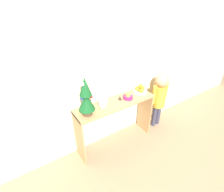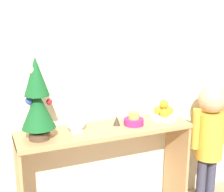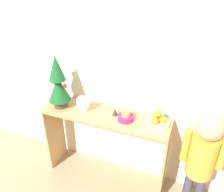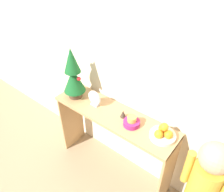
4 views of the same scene
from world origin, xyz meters
The scene contains 9 objects.
ground_plane centered at (0.00, 0.00, 0.00)m, with size 12.00×12.00×0.00m, color #997F60.
back_wall centered at (0.00, 0.38, 1.25)m, with size 7.00×0.05×2.50m, color beige.
console_table centered at (0.00, 0.17, 0.60)m, with size 1.21×0.33×0.78m.
mini_tree centered at (-0.45, 0.14, 1.04)m, with size 0.21×0.21×0.52m.
fruit_bowl centered at (0.48, 0.19, 0.82)m, with size 0.21×0.21×0.14m.
singing_bowl centered at (0.21, 0.15, 0.82)m, with size 0.14×0.14×0.09m.
desk_clock centered at (-0.21, 0.15, 0.86)m, with size 0.14×0.04×0.16m.
figurine centered at (0.09, 0.19, 0.82)m, with size 0.05×0.05×0.07m.
child_figure centered at (0.88, 0.13, 0.64)m, with size 0.34×0.22×1.01m.
Camera 3 is at (0.68, -1.37, 1.90)m, focal length 35.00 mm.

